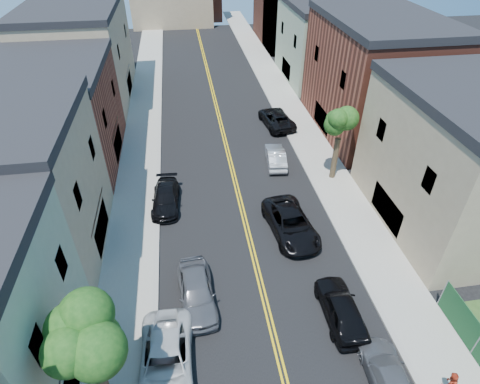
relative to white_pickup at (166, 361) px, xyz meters
name	(u,v)px	position (x,y,z in m)	size (l,w,h in m)	color
sidewalk_left	(141,134)	(-2.40, 24.45, -0.69)	(3.20, 100.00, 0.15)	gray
sidewalk_right	(299,122)	(13.40, 24.45, -0.69)	(3.20, 100.00, 0.15)	gray
curb_left	(160,132)	(-0.65, 24.45, -0.69)	(0.30, 100.00, 0.15)	gray
curb_right	(282,124)	(11.65, 24.45, -0.69)	(0.30, 100.00, 0.15)	gray
bldg_left_tan_near	(11,196)	(-8.50, 9.45, 3.73)	(9.00, 10.00, 9.00)	#998466
bldg_left_brick	(55,119)	(-8.50, 20.45, 3.23)	(9.00, 12.00, 8.00)	brown
bldg_left_tan_far	(82,56)	(-8.50, 34.45, 3.98)	(9.00, 16.00, 9.50)	#998466
bldg_right_tan	(462,165)	(19.50, 8.45, 3.73)	(9.00, 12.00, 9.00)	#998466
bldg_right_brick	(373,79)	(19.50, 22.45, 4.23)	(9.00, 14.00, 10.00)	brown
bldg_right_palegrn	(323,44)	(19.50, 36.45, 3.48)	(9.00, 12.00, 8.50)	gray
tree_left_mid	(78,321)	(-2.38, -1.54, 5.82)	(5.20, 5.20, 9.29)	#362A1B
tree_right_far	(343,114)	(13.42, 14.45, 4.99)	(4.40, 4.40, 8.03)	#362A1B
white_pickup	(166,361)	(0.00, 0.00, 0.00)	(2.55, 5.53, 1.54)	silver
grey_car_left	(197,292)	(1.70, 3.81, 0.06)	(1.96, 4.87, 1.66)	#53545A
black_car_left	(166,198)	(0.00, 12.90, -0.08)	(1.92, 4.72, 1.37)	black
grey_car_right	(389,377)	(10.17, -2.30, -0.13)	(1.80, 4.43, 1.29)	#515358
black_car_right	(341,308)	(9.30, 1.56, 0.02)	(1.86, 4.61, 1.57)	black
silver_car_right	(276,156)	(9.32, 17.33, -0.06)	(1.50, 4.29, 1.41)	#B7B9BF
dark_car_right_far	(276,118)	(11.00, 24.34, -0.01)	(2.53, 5.48, 1.52)	black
black_suv_lane	(291,224)	(8.36, 8.60, 0.03)	(2.66, 5.76, 1.60)	black
pedestrian_right	(449,384)	(12.54, -3.17, 0.18)	(0.78, 0.61, 1.60)	#B5341B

